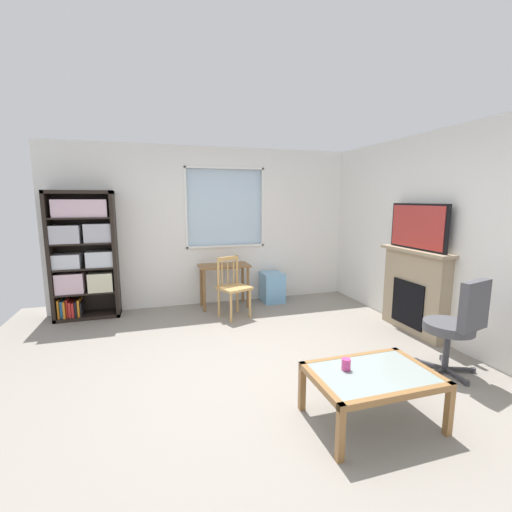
% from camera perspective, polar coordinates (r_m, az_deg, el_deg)
% --- Properties ---
extents(ground, '(5.93, 6.18, 0.02)m').
position_cam_1_polar(ground, '(3.73, -0.87, -18.77)').
color(ground, gray).
extents(wall_back_with_window, '(4.93, 0.15, 2.58)m').
position_cam_1_polar(wall_back_with_window, '(5.84, -8.34, 4.41)').
color(wall_back_with_window, white).
rests_on(wall_back_with_window, ground).
extents(wall_right, '(0.12, 5.38, 2.58)m').
position_cam_1_polar(wall_right, '(4.69, 30.24, 2.49)').
color(wall_right, white).
rests_on(wall_right, ground).
extents(bookshelf, '(0.90, 0.38, 1.87)m').
position_cam_1_polar(bookshelf, '(5.64, -26.52, 0.48)').
color(bookshelf, black).
rests_on(bookshelf, ground).
extents(desk_under_window, '(0.81, 0.43, 0.70)m').
position_cam_1_polar(desk_under_window, '(5.64, -5.26, -2.75)').
color(desk_under_window, brown).
rests_on(desk_under_window, ground).
extents(wooden_chair, '(0.54, 0.53, 0.90)m').
position_cam_1_polar(wooden_chair, '(5.18, -3.85, -5.02)').
color(wooden_chair, tan).
rests_on(wooden_chair, ground).
extents(plastic_drawer_unit, '(0.35, 0.40, 0.50)m').
position_cam_1_polar(plastic_drawer_unit, '(5.98, 2.67, -5.13)').
color(plastic_drawer_unit, '#72ADDB').
rests_on(plastic_drawer_unit, ground).
extents(fireplace, '(0.26, 1.11, 1.11)m').
position_cam_1_polar(fireplace, '(5.02, 24.58, -5.23)').
color(fireplace, tan).
rests_on(fireplace, ground).
extents(tv, '(0.06, 0.94, 0.59)m').
position_cam_1_polar(tv, '(4.88, 25.10, 4.39)').
color(tv, black).
rests_on(tv, fireplace).
extents(office_chair, '(0.58, 0.57, 1.00)m').
position_cam_1_polar(office_chair, '(3.98, 30.27, -9.39)').
color(office_chair, '#4C4C51').
rests_on(office_chair, ground).
extents(coffee_table, '(0.96, 0.66, 0.42)m').
position_cam_1_polar(coffee_table, '(3.01, 18.61, -18.65)').
color(coffee_table, '#8C9E99').
rests_on(coffee_table, ground).
extents(sippy_cup, '(0.07, 0.07, 0.09)m').
position_cam_1_polar(sippy_cup, '(2.94, 14.60, -16.85)').
color(sippy_cup, '#DB3D84').
rests_on(sippy_cup, coffee_table).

